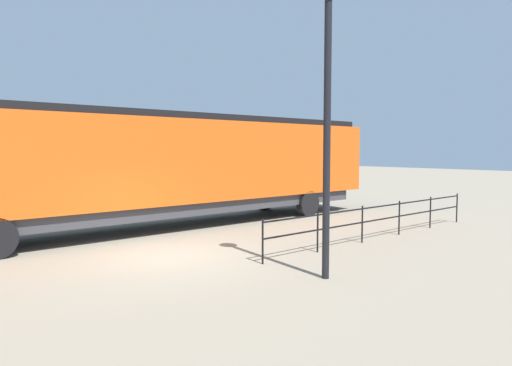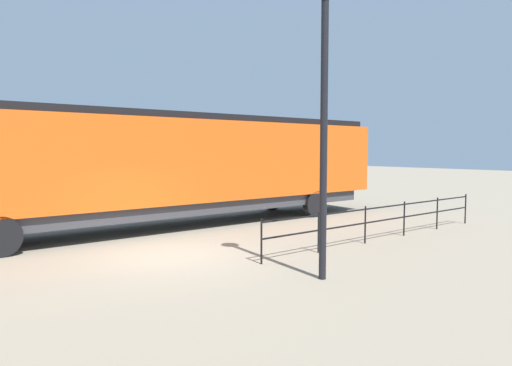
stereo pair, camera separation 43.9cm
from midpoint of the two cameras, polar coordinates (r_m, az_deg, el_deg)
ground_plane at (r=12.61m, az=-11.71°, el=-9.00°), size 120.00×120.00×0.00m
locomotive at (r=17.36m, az=-9.87°, el=2.37°), size 3.12×18.55×4.15m
lamp_post at (r=10.25m, az=7.65°, el=13.95°), size 0.52×0.52×6.59m
platform_fence at (r=15.24m, az=14.54°, el=-3.93°), size 0.05×10.24×1.14m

